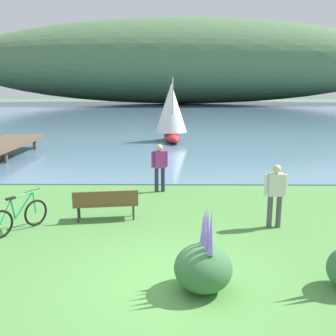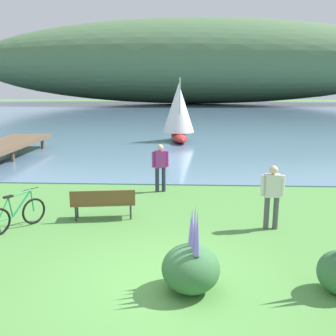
{
  "view_description": "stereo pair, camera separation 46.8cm",
  "coord_description": "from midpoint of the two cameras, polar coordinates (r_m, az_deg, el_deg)",
  "views": [
    {
      "loc": [
        0.03,
        -6.66,
        3.71
      ],
      "look_at": [
        -0.09,
        5.78,
        1.0
      ],
      "focal_mm": 40.39,
      "sensor_mm": 36.0,
      "label": 1
    },
    {
      "loc": [
        0.5,
        -6.64,
        3.71
      ],
      "look_at": [
        -0.09,
        5.78,
        1.0
      ],
      "focal_mm": 40.39,
      "sensor_mm": 36.0,
      "label": 2
    }
  ],
  "objects": [
    {
      "name": "ground_plane",
      "position": [
        7.62,
        0.4,
        -16.84
      ],
      "size": [
        200.0,
        200.0,
        0.0
      ],
      "primitive_type": "plane",
      "color": "#518E42"
    },
    {
      "name": "bay_water",
      "position": [
        54.05,
        2.45,
        8.37
      ],
      "size": [
        180.0,
        80.0,
        0.04
      ],
      "primitive_type": "cube",
      "color": "#5B7F9E",
      "rests_on": "ground"
    },
    {
      "name": "distant_hillside",
      "position": [
        81.68,
        4.07,
        15.68
      ],
      "size": [
        92.89,
        28.0,
        17.07
      ],
      "primitive_type": "ellipsoid",
      "color": "#4C7047",
      "rests_on": "bay_water"
    },
    {
      "name": "park_bench_near_camera",
      "position": [
        10.79,
        -8.53,
        -5.03
      ],
      "size": [
        1.85,
        0.72,
        0.88
      ],
      "color": "brown",
      "rests_on": "ground"
    },
    {
      "name": "bicycle_leaning_near_bench",
      "position": [
        10.65,
        -20.72,
        -6.64
      ],
      "size": [
        1.02,
        1.51,
        1.01
      ],
      "color": "black",
      "rests_on": "ground"
    },
    {
      "name": "person_at_shoreline",
      "position": [
        13.34,
        -0.16,
        0.47
      ],
      "size": [
        0.58,
        0.33,
        1.71
      ],
      "color": "#282D47",
      "rests_on": "ground"
    },
    {
      "name": "person_on_the_grass",
      "position": [
        10.28,
        16.74,
        -3.65
      ],
      "size": [
        0.61,
        0.22,
        1.71
      ],
      "color": "#4C4C51",
      "rests_on": "ground"
    },
    {
      "name": "echium_bush_closest_to_camera",
      "position": [
        7.15,
        5.41,
        -14.61
      ],
      "size": [
        1.07,
        1.07,
        1.65
      ],
      "color": "#386B3D",
      "rests_on": "ground"
    },
    {
      "name": "sailboat_mid_bay",
      "position": [
        25.46,
        2.15,
        8.47
      ],
      "size": [
        2.39,
        3.68,
        4.19
      ],
      "color": "#B22323",
      "rests_on": "bay_water"
    }
  ]
}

